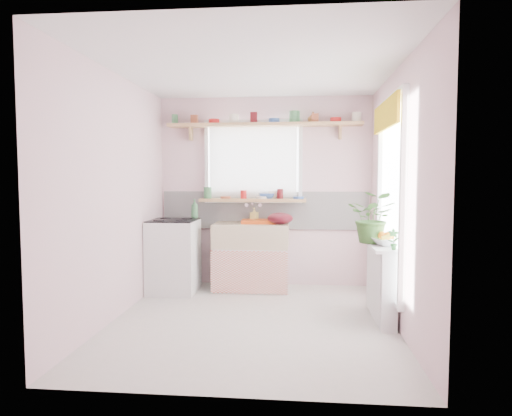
# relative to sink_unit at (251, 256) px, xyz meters

# --- Properties ---
(room) EXTENTS (3.20, 3.20, 3.20)m
(room) POSITION_rel_sink_unit_xyz_m (0.81, -0.43, 0.94)
(room) COLOR beige
(room) RESTS_ON ground
(sink_unit) EXTENTS (0.95, 0.65, 1.11)m
(sink_unit) POSITION_rel_sink_unit_xyz_m (0.00, 0.00, 0.00)
(sink_unit) COLOR white
(sink_unit) RESTS_ON ground
(cooker) EXTENTS (0.58, 0.58, 0.93)m
(cooker) POSITION_rel_sink_unit_xyz_m (-0.95, -0.24, 0.03)
(cooker) COLOR white
(cooker) RESTS_ON ground
(radiator_ledge) EXTENTS (0.22, 0.95, 0.78)m
(radiator_ledge) POSITION_rel_sink_unit_xyz_m (1.45, -1.09, -0.03)
(radiator_ledge) COLOR white
(radiator_ledge) RESTS_ON ground
(windowsill) EXTENTS (1.40, 0.22, 0.04)m
(windowsill) POSITION_rel_sink_unit_xyz_m (-0.00, 0.19, 0.71)
(windowsill) COLOR tan
(windowsill) RESTS_ON room
(pine_shelf) EXTENTS (2.52, 0.24, 0.04)m
(pine_shelf) POSITION_rel_sink_unit_xyz_m (0.15, 0.18, 1.69)
(pine_shelf) COLOR tan
(pine_shelf) RESTS_ON room
(shelf_crockery) EXTENTS (2.47, 0.11, 0.12)m
(shelf_crockery) POSITION_rel_sink_unit_xyz_m (0.13, 0.18, 1.76)
(shelf_crockery) COLOR #3F7F4C
(shelf_crockery) RESTS_ON pine_shelf
(sill_crockery) EXTENTS (1.35, 0.11, 0.12)m
(sill_crockery) POSITION_rel_sink_unit_xyz_m (-0.05, 0.19, 0.78)
(sill_crockery) COLOR #3F7F4C
(sill_crockery) RESTS_ON windowsill
(dish_tray) EXTENTS (0.45, 0.35, 0.04)m
(dish_tray) POSITION_rel_sink_unit_xyz_m (0.09, 0.05, 0.44)
(dish_tray) COLOR #D94D13
(dish_tray) RESTS_ON sink_unit
(colander) EXTENTS (0.39, 0.39, 0.15)m
(colander) POSITION_rel_sink_unit_xyz_m (0.37, -0.04, 0.49)
(colander) COLOR #4E0D18
(colander) RESTS_ON sink_unit
(jade_plant) EXTENTS (0.59, 0.56, 0.53)m
(jade_plant) POSITION_rel_sink_unit_xyz_m (1.36, -1.07, 0.61)
(jade_plant) COLOR #345D25
(jade_plant) RESTS_ON radiator_ledge
(fruit_bowl) EXTENTS (0.37, 0.37, 0.07)m
(fruit_bowl) POSITION_rel_sink_unit_xyz_m (1.48, -1.22, 0.38)
(fruit_bowl) COLOR silver
(fruit_bowl) RESTS_ON radiator_ledge
(herb_pot) EXTENTS (0.10, 0.07, 0.20)m
(herb_pot) POSITION_rel_sink_unit_xyz_m (1.48, -1.49, 0.44)
(herb_pot) COLOR #2A692C
(herb_pot) RESTS_ON radiator_ledge
(soap_bottle_sink) EXTENTS (0.11, 0.11, 0.19)m
(soap_bottle_sink) POSITION_rel_sink_unit_xyz_m (0.02, 0.21, 0.51)
(soap_bottle_sink) COLOR #EBDA68
(soap_bottle_sink) RESTS_ON sink_unit
(sill_cup) EXTENTS (0.16, 0.16, 0.10)m
(sill_cup) POSITION_rel_sink_unit_xyz_m (0.26, 0.25, 0.78)
(sill_cup) COLOR silver
(sill_cup) RESTS_ON windowsill
(sill_bowl) EXTENTS (0.25, 0.25, 0.07)m
(sill_bowl) POSITION_rel_sink_unit_xyz_m (0.19, 0.25, 0.76)
(sill_bowl) COLOR #3862B7
(sill_bowl) RESTS_ON windowsill
(shelf_vase) EXTENTS (0.17, 0.17, 0.14)m
(shelf_vase) POSITION_rel_sink_unit_xyz_m (0.78, 0.24, 1.78)
(shelf_vase) COLOR #98582E
(shelf_vase) RESTS_ON pine_shelf
(cooker_bottle) EXTENTS (0.11, 0.11, 0.25)m
(cooker_bottle) POSITION_rel_sink_unit_xyz_m (-0.73, -0.02, 0.61)
(cooker_bottle) COLOR #3D7A49
(cooker_bottle) RESTS_ON cooker
(fruit) EXTENTS (0.20, 0.14, 0.10)m
(fruit) POSITION_rel_sink_unit_xyz_m (1.49, -1.22, 0.44)
(fruit) COLOR orange
(fruit) RESTS_ON fruit_bowl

